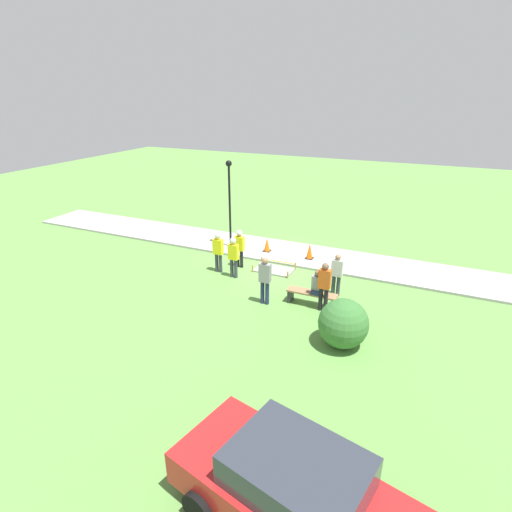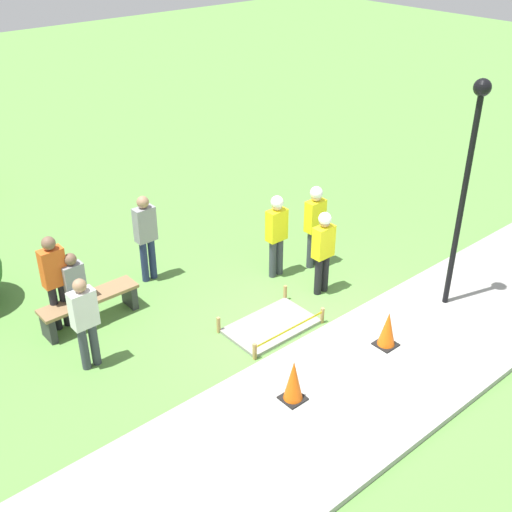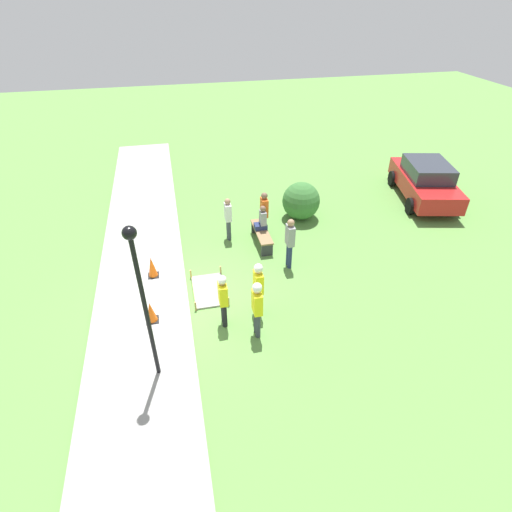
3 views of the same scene
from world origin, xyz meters
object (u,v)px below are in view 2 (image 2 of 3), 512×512
(park_bench, at_px, (90,304))
(lamppost_near, at_px, (469,166))
(traffic_cone_near_patch, at_px, (293,381))
(bystander_in_orange_shirt, at_px, (55,277))
(worker_trainee, at_px, (315,220))
(bystander_in_gray_shirt, at_px, (85,319))
(traffic_cone_far_patch, at_px, (388,329))
(person_seated_on_bench, at_px, (75,282))
(worker_supervisor, at_px, (277,230))
(bystander_in_white_shirt, at_px, (146,233))
(worker_assistant, at_px, (323,247))

(park_bench, xyz_separation_m, lamppost_near, (5.13, -3.76, 2.38))
(traffic_cone_near_patch, xyz_separation_m, bystander_in_orange_shirt, (-1.70, 4.02, 0.56))
(worker_trainee, distance_m, bystander_in_gray_shirt, 4.92)
(lamppost_near, bearing_deg, traffic_cone_far_patch, -176.05)
(traffic_cone_near_patch, height_order, person_seated_on_bench, person_seated_on_bench)
(worker_trainee, bearing_deg, traffic_cone_far_patch, -110.76)
(worker_supervisor, bearing_deg, person_seated_on_bench, 165.16)
(traffic_cone_far_patch, relative_size, worker_supervisor, 0.38)
(worker_supervisor, distance_m, bystander_in_white_shirt, 2.47)
(bystander_in_white_shirt, xyz_separation_m, lamppost_near, (3.58, -4.31, 1.73))
(park_bench, bearing_deg, worker_supervisor, -14.80)
(person_seated_on_bench, bearing_deg, worker_supervisor, -14.84)
(park_bench, bearing_deg, bystander_in_white_shirt, 19.69)
(park_bench, xyz_separation_m, bystander_in_orange_shirt, (-0.45, 0.19, 0.65))
(park_bench, height_order, worker_supervisor, worker_supervisor)
(worker_supervisor, relative_size, worker_assistant, 1.02)
(traffic_cone_near_patch, height_order, traffic_cone_far_patch, traffic_cone_near_patch)
(worker_supervisor, bearing_deg, park_bench, 165.20)
(park_bench, height_order, worker_trainee, worker_trainee)
(traffic_cone_far_patch, xyz_separation_m, worker_assistant, (0.46, 1.94, 0.56))
(bystander_in_orange_shirt, height_order, bystander_in_white_shirt, bystander_in_white_shirt)
(worker_trainee, xyz_separation_m, bystander_in_white_shirt, (-2.79, 1.70, -0.02))
(bystander_in_gray_shirt, bearing_deg, traffic_cone_near_patch, -56.20)
(bystander_in_white_shirt, bearing_deg, lamppost_near, -50.28)
(bystander_in_gray_shirt, bearing_deg, worker_supervisor, 2.25)
(park_bench, relative_size, lamppost_near, 0.43)
(worker_supervisor, bearing_deg, lamppost_near, -60.43)
(worker_trainee, bearing_deg, bystander_in_orange_shirt, 164.35)
(traffic_cone_far_patch, xyz_separation_m, worker_trainee, (1.04, 2.73, 0.61))
(worker_supervisor, bearing_deg, bystander_in_orange_shirt, 164.22)
(worker_assistant, bearing_deg, bystander_in_white_shirt, 131.52)
(person_seated_on_bench, height_order, worker_assistant, worker_assistant)
(traffic_cone_near_patch, height_order, worker_trainee, worker_trainee)
(worker_assistant, relative_size, bystander_in_white_shirt, 0.94)
(worker_supervisor, height_order, bystander_in_orange_shirt, bystander_in_orange_shirt)
(traffic_cone_near_patch, relative_size, lamppost_near, 0.17)
(bystander_in_gray_shirt, height_order, bystander_in_white_shirt, bystander_in_white_shirt)
(bystander_in_orange_shirt, xyz_separation_m, bystander_in_gray_shirt, (-0.13, -1.29, -0.10))
(traffic_cone_near_patch, height_order, bystander_in_white_shirt, bystander_in_white_shirt)
(worker_trainee, bearing_deg, person_seated_on_bench, 165.13)
(person_seated_on_bench, height_order, lamppost_near, lamppost_near)
(bystander_in_white_shirt, height_order, lamppost_near, lamppost_near)
(person_seated_on_bench, xyz_separation_m, worker_supervisor, (3.71, -0.98, 0.14))
(worker_trainee, distance_m, lamppost_near, 3.22)
(traffic_cone_near_patch, xyz_separation_m, worker_assistant, (2.51, 1.88, 0.53))
(traffic_cone_near_patch, xyz_separation_m, bystander_in_white_shirt, (0.30, 4.38, 0.56))
(worker_supervisor, xyz_separation_m, worker_trainee, (0.81, -0.22, 0.02))
(bystander_in_white_shirt, bearing_deg, worker_supervisor, -36.92)
(worker_supervisor, xyz_separation_m, worker_assistant, (0.23, -1.01, -0.03))
(traffic_cone_far_patch, relative_size, bystander_in_white_shirt, 0.36)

